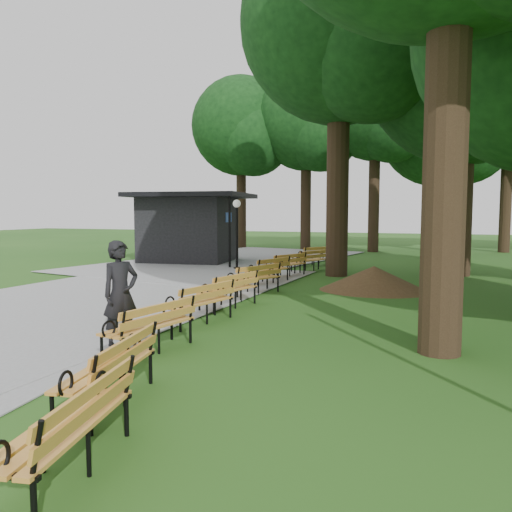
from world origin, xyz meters
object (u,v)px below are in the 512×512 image
at_px(bench_7, 285,265).
at_px(bench_8, 310,260).
at_px(bench_1, 107,370).
at_px(bench_5, 253,279).
at_px(dirt_mound, 374,278).
at_px(bench_9, 316,256).
at_px(kiosk, 189,228).
at_px(lamp_post, 237,219).
at_px(bench_0, 65,427).
at_px(bench_2, 149,326).
at_px(lawn_tree_4, 467,64).
at_px(bench_3, 199,302).
at_px(lawn_tree_2, 340,24).
at_px(person, 121,294).
at_px(bench_4, 228,290).
at_px(bench_6, 268,270).

distance_m(bench_7, bench_8, 2.03).
bearing_deg(bench_1, bench_5, 178.54).
bearing_deg(bench_7, bench_5, 27.48).
height_order(dirt_mound, bench_9, bench_9).
relative_size(kiosk, bench_7, 2.70).
distance_m(lamp_post, bench_0, 16.19).
height_order(kiosk, bench_7, kiosk).
relative_size(lamp_post, bench_5, 1.50).
distance_m(bench_2, lawn_tree_4, 15.60).
distance_m(bench_0, bench_3, 6.19).
bearing_deg(bench_9, lawn_tree_2, 60.96).
relative_size(bench_9, lawn_tree_4, 0.17).
bearing_deg(bench_0, bench_8, 175.05).
relative_size(bench_3, bench_5, 1.00).
bearing_deg(lawn_tree_4, bench_2, -111.60).
height_order(lamp_post, dirt_mound, lamp_post).
xyz_separation_m(person, bench_1, (1.46, -2.30, -0.49)).
relative_size(dirt_mound, bench_1, 1.43).
relative_size(bench_4, bench_6, 1.00).
distance_m(bench_2, bench_9, 14.36).
xyz_separation_m(bench_8, lawn_tree_2, (1.28, -1.00, 8.54)).
distance_m(dirt_mound, bench_4, 4.99).
height_order(bench_1, bench_6, same).
relative_size(person, lamp_post, 0.65).
relative_size(dirt_mound, bench_0, 1.43).
xyz_separation_m(kiosk, dirt_mound, (9.39, -5.86, -1.24)).
bearing_deg(bench_4, bench_2, 18.99).
bearing_deg(lamp_post, lawn_tree_2, -7.00).
bearing_deg(lamp_post, lawn_tree_4, 7.92).
distance_m(bench_6, bench_9, 5.95).
distance_m(bench_1, bench_3, 4.59).
distance_m(person, bench_9, 14.23).
bearing_deg(bench_1, bench_3, -177.25).
relative_size(bench_6, lawn_tree_2, 0.15).
bearing_deg(lawn_tree_4, bench_5, -130.18).
relative_size(bench_9, lawn_tree_2, 0.15).
bearing_deg(bench_5, lamp_post, -128.61).
xyz_separation_m(bench_3, lawn_tree_4, (5.34, 10.60, 7.18)).
xyz_separation_m(bench_4, bench_8, (-0.08, 8.10, 0.00)).
relative_size(bench_2, bench_7, 1.00).
bearing_deg(bench_0, bench_1, -167.40).
height_order(person, bench_4, person).
distance_m(kiosk, lawn_tree_2, 10.95).
xyz_separation_m(person, bench_3, (0.40, 2.16, -0.49)).
distance_m(bench_2, bench_4, 4.09).
bearing_deg(bench_3, bench_4, -163.21).
xyz_separation_m(dirt_mound, bench_1, (-1.80, -10.26, 0.07)).
xyz_separation_m(dirt_mound, lawn_tree_4, (2.48, 4.80, 7.25)).
height_order(bench_5, bench_9, same).
bearing_deg(bench_7, bench_0, 32.77).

